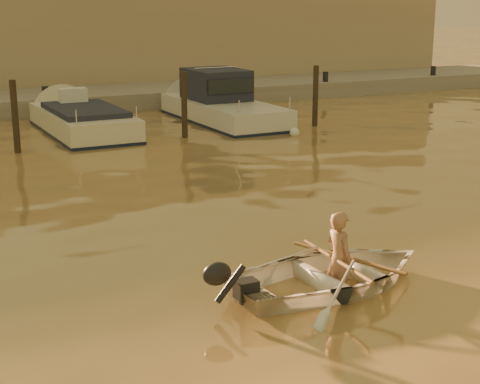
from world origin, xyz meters
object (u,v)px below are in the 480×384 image
person (339,259)px  moored_boat_4 (224,103)px  dinghy (333,274)px  moored_boat_3 (83,126)px

person → moored_boat_4: (5.05, 14.34, 0.20)m
dinghy → person: size_ratio=2.22×
person → moored_boat_3: (0.12, 14.34, -0.20)m
person → moored_boat_4: 15.20m
person → moored_boat_3: person is taller
dinghy → moored_boat_3: (0.22, 14.34, 0.01)m
moored_boat_4 → dinghy: bearing=-109.8°
dinghy → moored_boat_3: bearing=-4.0°
dinghy → moored_boat_4: moored_boat_4 is taller
person → moored_boat_4: size_ratio=0.21×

